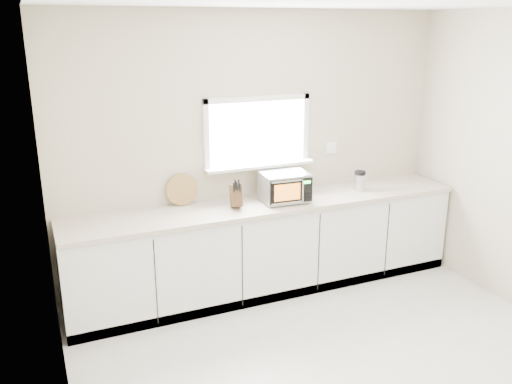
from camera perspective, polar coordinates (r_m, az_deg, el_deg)
back_wall at (r=5.36m, az=0.06°, el=4.39°), size 4.00×0.17×2.70m
cabinets at (r=5.38m, az=1.31°, el=-5.89°), size 3.92×0.60×0.88m
countertop at (r=5.21m, az=1.39°, el=-1.27°), size 3.92×0.64×0.04m
microwave at (r=5.19m, az=3.03°, el=0.59°), size 0.46×0.39×0.28m
knife_block at (r=5.01m, az=-2.12°, el=-0.34°), size 0.12×0.21×0.28m
cutting_board at (r=5.13m, az=-7.81°, el=0.23°), size 0.30×0.07×0.30m
coffee_grinder at (r=5.65m, az=10.86°, el=1.19°), size 0.15×0.15×0.21m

